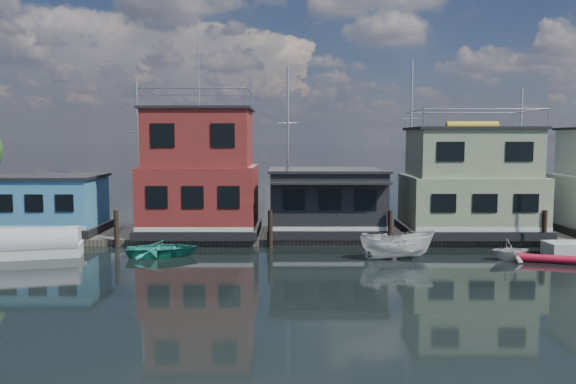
{
  "coord_description": "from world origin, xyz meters",
  "views": [
    {
      "loc": [
        -2.88,
        -23.18,
        6.34
      ],
      "look_at": [
        -2.97,
        12.0,
        3.0
      ],
      "focal_mm": 35.0,
      "sensor_mm": 36.0,
      "label": 1
    }
  ],
  "objects_px": {
    "houseboat_blue": "(51,204)",
    "red_kayak": "(548,259)",
    "houseboat_dark": "(327,201)",
    "dinghy_teal": "(162,249)",
    "tarp_runabout": "(40,245)",
    "houseboat_red": "(200,175)",
    "dinghy_white": "(509,250)",
    "houseboat_green": "(470,183)",
    "motorboat": "(397,245)"
  },
  "relations": [
    {
      "from": "houseboat_green",
      "to": "red_kayak",
      "type": "height_order",
      "value": "houseboat_green"
    },
    {
      "from": "dinghy_white",
      "to": "motorboat",
      "type": "bearing_deg",
      "value": 79.81
    },
    {
      "from": "dinghy_teal",
      "to": "red_kayak",
      "type": "xyz_separation_m",
      "value": [
        20.17,
        -1.63,
        -0.18
      ]
    },
    {
      "from": "tarp_runabout",
      "to": "houseboat_green",
      "type": "bearing_deg",
      "value": -2.01
    },
    {
      "from": "tarp_runabout",
      "to": "houseboat_blue",
      "type": "bearing_deg",
      "value": 92.85
    },
    {
      "from": "motorboat",
      "to": "houseboat_dark",
      "type": "bearing_deg",
      "value": 26.44
    },
    {
      "from": "red_kayak",
      "to": "dinghy_teal",
      "type": "bearing_deg",
      "value": -168.13
    },
    {
      "from": "motorboat",
      "to": "tarp_runabout",
      "type": "relative_size",
      "value": 0.88
    },
    {
      "from": "houseboat_blue",
      "to": "tarp_runabout",
      "type": "relative_size",
      "value": 1.42
    },
    {
      "from": "houseboat_dark",
      "to": "red_kayak",
      "type": "relative_size",
      "value": 2.53
    },
    {
      "from": "tarp_runabout",
      "to": "houseboat_dark",
      "type": "bearing_deg",
      "value": 4.54
    },
    {
      "from": "houseboat_blue",
      "to": "dinghy_teal",
      "type": "distance_m",
      "value": 9.91
    },
    {
      "from": "houseboat_green",
      "to": "tarp_runabout",
      "type": "xyz_separation_m",
      "value": [
        -24.82,
        -5.43,
        -2.91
      ]
    },
    {
      "from": "tarp_runabout",
      "to": "red_kayak",
      "type": "relative_size",
      "value": 1.55
    },
    {
      "from": "houseboat_dark",
      "to": "houseboat_green",
      "type": "xyz_separation_m",
      "value": [
        9.0,
        0.02,
        1.13
      ]
    },
    {
      "from": "houseboat_blue",
      "to": "red_kayak",
      "type": "xyz_separation_m",
      "value": [
        28.39,
        -6.87,
        -1.99
      ]
    },
    {
      "from": "houseboat_green",
      "to": "red_kayak",
      "type": "relative_size",
      "value": 2.88
    },
    {
      "from": "dinghy_teal",
      "to": "red_kayak",
      "type": "distance_m",
      "value": 20.24
    },
    {
      "from": "houseboat_blue",
      "to": "houseboat_dark",
      "type": "bearing_deg",
      "value": -0.06
    },
    {
      "from": "tarp_runabout",
      "to": "houseboat_red",
      "type": "bearing_deg",
      "value": 20.44
    },
    {
      "from": "houseboat_green",
      "to": "dinghy_teal",
      "type": "distance_m",
      "value": 19.28
    },
    {
      "from": "houseboat_dark",
      "to": "red_kayak",
      "type": "xyz_separation_m",
      "value": [
        10.89,
        -6.85,
        -2.2
      ]
    },
    {
      "from": "houseboat_red",
      "to": "motorboat",
      "type": "relative_size",
      "value": 2.98
    },
    {
      "from": "houseboat_blue",
      "to": "tarp_runabout",
      "type": "distance_m",
      "value": 5.9
    },
    {
      "from": "houseboat_blue",
      "to": "houseboat_red",
      "type": "relative_size",
      "value": 0.54
    },
    {
      "from": "houseboat_red",
      "to": "dinghy_teal",
      "type": "height_order",
      "value": "houseboat_red"
    },
    {
      "from": "houseboat_dark",
      "to": "dinghy_teal",
      "type": "relative_size",
      "value": 1.94
    },
    {
      "from": "red_kayak",
      "to": "houseboat_red",
      "type": "bearing_deg",
      "value": 176.52
    },
    {
      "from": "houseboat_dark",
      "to": "motorboat",
      "type": "height_order",
      "value": "houseboat_dark"
    },
    {
      "from": "houseboat_blue",
      "to": "dinghy_white",
      "type": "bearing_deg",
      "value": -13.14
    },
    {
      "from": "houseboat_red",
      "to": "dinghy_white",
      "type": "bearing_deg",
      "value": -19.94
    },
    {
      "from": "houseboat_red",
      "to": "dinghy_teal",
      "type": "relative_size",
      "value": 3.11
    },
    {
      "from": "houseboat_blue",
      "to": "dinghy_teal",
      "type": "height_order",
      "value": "houseboat_blue"
    },
    {
      "from": "dinghy_teal",
      "to": "tarp_runabout",
      "type": "height_order",
      "value": "tarp_runabout"
    },
    {
      "from": "dinghy_white",
      "to": "houseboat_green",
      "type": "bearing_deg",
      "value": -6.42
    },
    {
      "from": "houseboat_red",
      "to": "houseboat_dark",
      "type": "xyz_separation_m",
      "value": [
        8.0,
        -0.02,
        -1.69
      ]
    },
    {
      "from": "houseboat_green",
      "to": "dinghy_teal",
      "type": "xyz_separation_m",
      "value": [
        -18.28,
        -5.24,
        -3.16
      ]
    },
    {
      "from": "houseboat_dark",
      "to": "dinghy_teal",
      "type": "bearing_deg",
      "value": -150.65
    },
    {
      "from": "tarp_runabout",
      "to": "dinghy_teal",
      "type": "bearing_deg",
      "value": -12.64
    },
    {
      "from": "houseboat_red",
      "to": "dinghy_teal",
      "type": "bearing_deg",
      "value": -103.74
    },
    {
      "from": "houseboat_red",
      "to": "dinghy_teal",
      "type": "distance_m",
      "value": 6.54
    },
    {
      "from": "houseboat_green",
      "to": "dinghy_teal",
      "type": "bearing_deg",
      "value": -164.01
    },
    {
      "from": "houseboat_blue",
      "to": "tarp_runabout",
      "type": "bearing_deg",
      "value": -72.8
    },
    {
      "from": "houseboat_red",
      "to": "tarp_runabout",
      "type": "bearing_deg",
      "value": -145.2
    },
    {
      "from": "houseboat_red",
      "to": "houseboat_dark",
      "type": "relative_size",
      "value": 1.6
    },
    {
      "from": "houseboat_green",
      "to": "motorboat",
      "type": "bearing_deg",
      "value": -133.59
    },
    {
      "from": "houseboat_dark",
      "to": "red_kayak",
      "type": "bearing_deg",
      "value": -32.15
    },
    {
      "from": "houseboat_red",
      "to": "houseboat_green",
      "type": "height_order",
      "value": "houseboat_red"
    },
    {
      "from": "houseboat_green",
      "to": "red_kayak",
      "type": "bearing_deg",
      "value": -74.59
    },
    {
      "from": "dinghy_white",
      "to": "tarp_runabout",
      "type": "bearing_deg",
      "value": 80.43
    }
  ]
}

